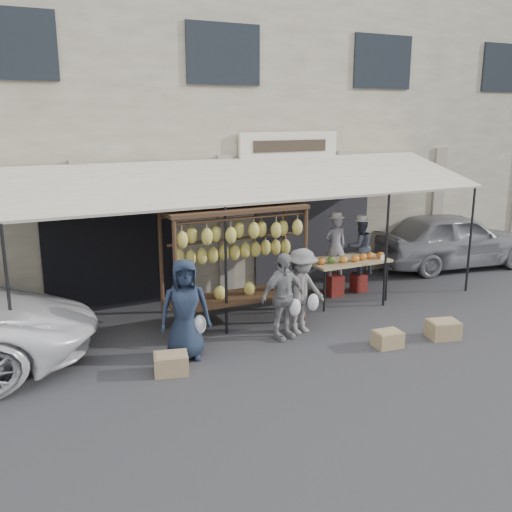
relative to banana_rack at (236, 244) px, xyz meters
The scene contains 16 objects.
ground_plane 2.21m from the banana_rack, 63.35° to the right, with size 90.00×90.00×0.00m, color #2D2D30.
shophouse 5.55m from the banana_rack, 82.20° to the left, with size 24.00×6.15×7.30m.
awning 1.51m from the banana_rack, 51.39° to the left, with size 10.00×2.35×2.92m.
banana_rack is the anchor object (origin of this frame).
produce_table 2.79m from the banana_rack, ahead, with size 1.70×0.90×1.04m.
vendor_left 2.83m from the banana_rack, 16.36° to the left, with size 0.47×0.31×1.29m, color gray.
vendor_right 3.48m from the banana_rack, 13.52° to the left, with size 0.60×0.47×1.23m, color #404757.
customer_left 1.76m from the banana_rack, 144.85° to the right, with size 0.80×0.52×1.64m, color #1D283C.
customer_mid 1.28m from the banana_rack, 60.96° to the right, with size 0.90×0.38×1.54m, color gray.
customer_right 1.44m from the banana_rack, 39.86° to the right, with size 1.00×0.57×1.55m, color slate.
stool_left 3.09m from the banana_rack, 16.36° to the left, with size 0.32×0.32×0.46m, color maroon.
stool_right 3.70m from the banana_rack, 13.52° to the left, with size 0.28×0.28×0.40m, color maroon.
crate_near_a 3.10m from the banana_rack, 46.25° to the right, with size 0.45×0.35×0.27m, color tan.
crate_near_b 3.95m from the banana_rack, 34.73° to the right, with size 0.52×0.39×0.31m, color tan.
crate_far 2.59m from the banana_rack, 141.46° to the right, with size 0.51×0.39×0.30m, color tan.
sedan 6.93m from the banana_rack, 12.33° to the left, with size 1.70×4.23×1.44m, color gray.
Camera 1 is at (-4.76, -7.68, 3.82)m, focal length 40.00 mm.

